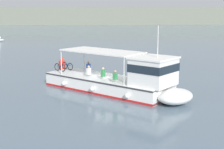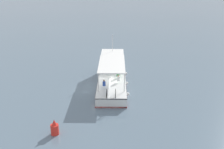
% 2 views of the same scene
% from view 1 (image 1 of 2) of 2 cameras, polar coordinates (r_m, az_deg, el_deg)
% --- Properties ---
extents(ground_plane, '(400.00, 400.00, 0.00)m').
position_cam_1_polar(ground_plane, '(28.34, -0.41, -2.25)').
color(ground_plane, slate).
extents(distant_shoreline, '(400.00, 28.00, 7.20)m').
position_cam_1_polar(distant_shoreline, '(152.59, -1.95, 9.86)').
color(distant_shoreline, slate).
rests_on(distant_shoreline, ground).
extents(ferry_main, '(11.59, 10.71, 5.32)m').
position_cam_1_polar(ferry_main, '(26.16, 1.72, -1.09)').
color(ferry_main, white).
rests_on(ferry_main, ground).
extents(channel_buoy, '(0.70, 0.70, 1.40)m').
position_cam_1_polar(channel_buoy, '(37.53, -8.35, 1.78)').
color(channel_buoy, red).
rests_on(channel_buoy, ground).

